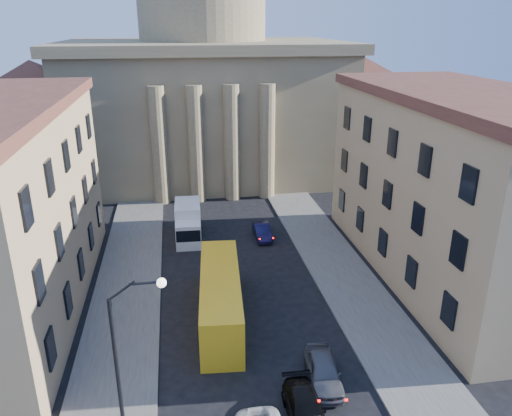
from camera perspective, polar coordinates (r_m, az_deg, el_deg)
The scene contains 10 objects.
sidewalk_left at distance 35.62m, azimuth -15.07°, elevation -12.94°, with size 5.00×60.00×0.15m, color #504E49.
sidewalk_right at distance 37.60m, azimuth 12.11°, elevation -10.74°, with size 5.00×60.00×0.15m, color #504E49.
church at distance 67.69m, azimuth -5.89°, elevation 14.15°, with size 68.02×28.76×36.60m.
building_right at distance 41.56m, azimuth 21.89°, elevation 2.41°, with size 11.60×26.60×14.70m.
street_lamp at distance 24.32m, azimuth -14.54°, elevation -15.45°, with size 2.62×0.44×8.83m.
car_right_mid at distance 27.61m, azimuth 5.68°, elevation -22.04°, with size 1.90×4.67×1.35m, color black.
car_right_far at distance 29.92m, azimuth 7.70°, elevation -17.97°, with size 1.83×4.54×1.55m, color #505156.
car_right_distant at distance 47.28m, azimuth 0.70°, elevation -2.67°, with size 1.41×4.05×1.34m, color black.
city_bus at distance 34.63m, azimuth -4.09°, elevation -9.98°, with size 3.54×11.77×3.27m.
box_truck at distance 47.35m, azimuth -7.77°, elevation -1.70°, with size 2.48×5.95×3.23m.
Camera 1 is at (-4.25, -11.67, 19.33)m, focal length 35.00 mm.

